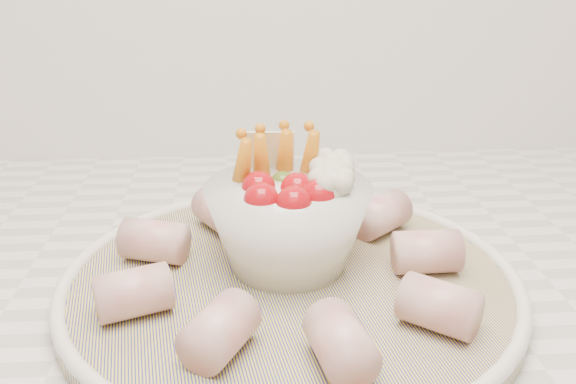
{
  "coord_description": "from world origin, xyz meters",
  "views": [
    {
      "loc": [
        0.14,
        0.93,
        1.2
      ],
      "look_at": [
        0.17,
        1.41,
        1.0
      ],
      "focal_mm": 40.0,
      "sensor_mm": 36.0,
      "label": 1
    }
  ],
  "objects": [
    {
      "name": "cured_meat_rolls",
      "position": [
        0.17,
        1.39,
        0.95
      ],
      "size": [
        0.29,
        0.3,
        0.04
      ],
      "color": "#BA5555",
      "rests_on": "serving_platter"
    },
    {
      "name": "veggie_bowl",
      "position": [
        0.17,
        1.41,
        0.98
      ],
      "size": [
        0.14,
        0.14,
        0.11
      ],
      "color": "white",
      "rests_on": "serving_platter"
    },
    {
      "name": "serving_platter",
      "position": [
        0.17,
        1.39,
        0.93
      ],
      "size": [
        0.43,
        0.43,
        0.02
      ],
      "color": "navy",
      "rests_on": "kitchen_counter"
    }
  ]
}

